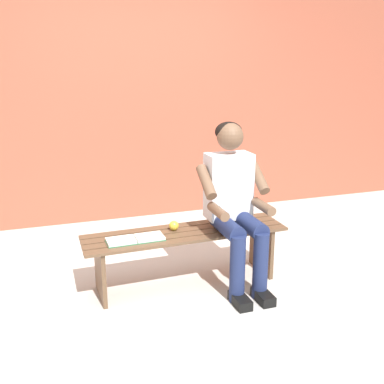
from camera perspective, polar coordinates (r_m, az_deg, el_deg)
name	(u,v)px	position (r m, az deg, el deg)	size (l,w,h in m)	color
brick_wall	(84,82)	(4.90, -13.31, 13.20)	(9.50, 0.24, 2.91)	#9E4C38
bench_near	(186,244)	(3.49, -0.79, -6.56)	(1.55, 0.43, 0.43)	brown
person_seated	(234,200)	(3.40, 5.32, -0.95)	(0.50, 0.69, 1.23)	silver
apple	(174,226)	(3.46, -2.27, -4.21)	(0.07, 0.07, 0.07)	gold
book_open	(135,239)	(3.30, -7.07, -5.87)	(0.42, 0.17, 0.02)	white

